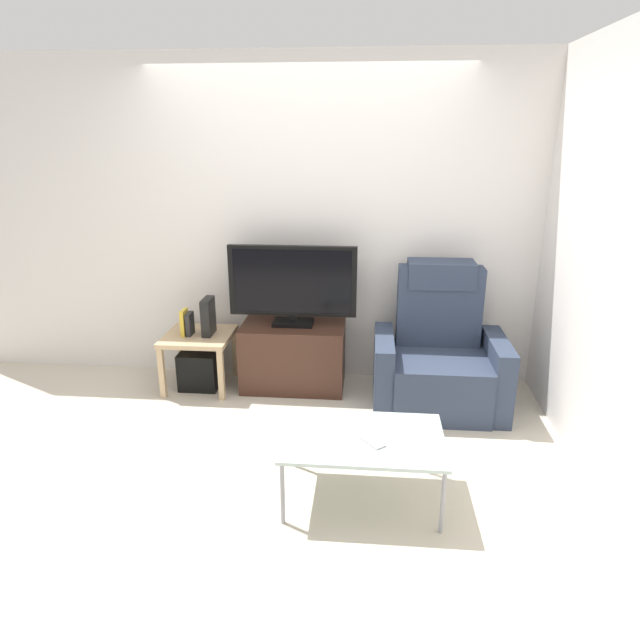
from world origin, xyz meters
name	(u,v)px	position (x,y,z in m)	size (l,w,h in m)	color
ground_plane	(292,438)	(0.00, 0.00, 0.00)	(6.40, 6.40, 0.00)	beige
wall_back	(308,225)	(0.00, 1.13, 1.30)	(6.40, 0.06, 2.60)	silver
wall_side	(604,259)	(1.88, 0.00, 1.30)	(0.06, 4.48, 2.60)	silver
tv_stand	(293,356)	(-0.10, 0.83, 0.27)	(0.83, 0.47, 0.54)	#3D2319
television	(292,284)	(-0.10, 0.85, 0.88)	(1.01, 0.20, 0.64)	black
recliner_armchair	(439,358)	(1.05, 0.64, 0.37)	(0.98, 0.78, 1.08)	#2D384C
side_table	(199,342)	(-0.87, 0.77, 0.38)	(0.54, 0.54, 0.46)	tan
subwoofer_box	(201,368)	(-0.87, 0.77, 0.16)	(0.31, 0.31, 0.31)	black
book_leftmost	(184,322)	(-0.97, 0.75, 0.56)	(0.03, 0.13, 0.21)	gold
book_middle	(190,324)	(-0.92, 0.75, 0.55)	(0.04, 0.13, 0.19)	#262626
game_console	(208,316)	(-0.78, 0.78, 0.61)	(0.07, 0.20, 0.30)	black
coffee_table	(363,440)	(0.49, -0.61, 0.37)	(0.90, 0.60, 0.40)	#B2C6C1
cell_phone	(373,442)	(0.55, -0.67, 0.40)	(0.07, 0.15, 0.01)	#B7B7BC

